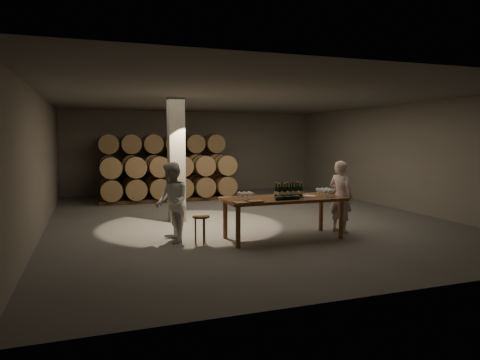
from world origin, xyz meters
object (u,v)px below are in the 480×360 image
object	(u,v)px
person_woman	(172,202)
stool	(201,221)
notebook_near	(255,201)
bottle_cluster	(289,192)
plate	(309,196)
person_man	(341,197)
tasting_table	(283,202)

from	to	relation	value
person_woman	stool	bearing A→B (deg)	52.80
notebook_near	bottle_cluster	bearing A→B (deg)	25.37
bottle_cluster	stool	distance (m)	2.00
plate	notebook_near	xyz separation A→B (m)	(-1.43, -0.41, 0.01)
stool	plate	bearing A→B (deg)	-3.43
person_man	person_woman	size ratio (longest dim) A/B	0.98
bottle_cluster	plate	distance (m)	0.50
tasting_table	person_woman	size ratio (longest dim) A/B	1.54
stool	person_man	distance (m)	3.34
tasting_table	stool	xyz separation A→B (m)	(-1.79, 0.13, -0.32)
notebook_near	stool	world-z (taller)	notebook_near
plate	person_woman	distance (m)	2.99
person_man	person_woman	xyz separation A→B (m)	(-3.86, 0.33, 0.01)
person_man	stool	bearing A→B (deg)	68.78
bottle_cluster	plate	world-z (taller)	bottle_cluster
bottle_cluster	person_man	xyz separation A→B (m)	(1.41, 0.17, -0.19)
plate	notebook_near	bearing A→B (deg)	-163.83
bottle_cluster	stool	bearing A→B (deg)	176.00
tasting_table	notebook_near	xyz separation A→B (m)	(-0.82, -0.43, 0.12)
notebook_near	stool	bearing A→B (deg)	151.33
bottle_cluster	stool	size ratio (longest dim) A/B	1.03
stool	tasting_table	bearing A→B (deg)	-4.03
plate	notebook_near	distance (m)	1.49
bottle_cluster	notebook_near	bearing A→B (deg)	-155.74
plate	person_woman	world-z (taller)	person_woman
tasting_table	notebook_near	bearing A→B (deg)	-152.16
notebook_near	person_man	size ratio (longest dim) A/B	0.17
person_man	person_woman	world-z (taller)	person_woman
plate	stool	world-z (taller)	plate
person_woman	bottle_cluster	bearing A→B (deg)	75.42
tasting_table	person_man	distance (m)	1.54
bottle_cluster	plate	size ratio (longest dim) A/B	2.00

